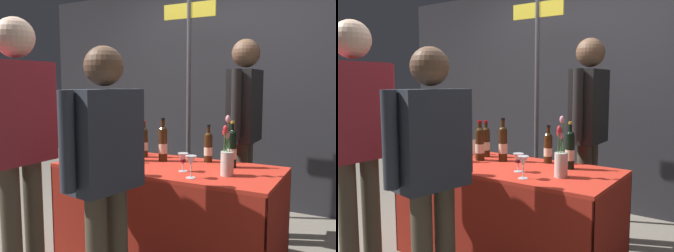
# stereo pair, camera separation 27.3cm
# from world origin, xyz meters

# --- Properties ---
(back_partition) EXTENTS (5.19, 0.12, 2.47)m
(back_partition) POSITION_xyz_m (0.00, 1.63, 1.24)
(back_partition) COLOR #2D2D33
(back_partition) RESTS_ON ground_plane
(tasting_table) EXTENTS (1.67, 0.74, 0.75)m
(tasting_table) POSITION_xyz_m (0.00, 0.00, 0.52)
(tasting_table) COLOR red
(tasting_table) RESTS_ON ground_plane
(featured_wine_bottle) EXTENTS (0.07, 0.07, 0.32)m
(featured_wine_bottle) POSITION_xyz_m (-0.28, 0.04, 0.89)
(featured_wine_bottle) COLOR #38230F
(featured_wine_bottle) RESTS_ON tasting_table
(display_bottle_0) EXTENTS (0.07, 0.07, 0.35)m
(display_bottle_0) POSITION_xyz_m (-0.11, 0.12, 0.90)
(display_bottle_0) COLOR #38230F
(display_bottle_0) RESTS_ON tasting_table
(display_bottle_1) EXTENTS (0.07, 0.07, 0.31)m
(display_bottle_1) POSITION_xyz_m (-0.45, -0.12, 0.88)
(display_bottle_1) COLOR black
(display_bottle_1) RESTS_ON tasting_table
(display_bottle_2) EXTENTS (0.07, 0.07, 0.34)m
(display_bottle_2) POSITION_xyz_m (0.45, 0.16, 0.90)
(display_bottle_2) COLOR black
(display_bottle_2) RESTS_ON tasting_table
(display_bottle_3) EXTENTS (0.07, 0.07, 0.30)m
(display_bottle_3) POSITION_xyz_m (0.22, 0.26, 0.88)
(display_bottle_3) COLOR #38230F
(display_bottle_3) RESTS_ON tasting_table
(display_bottle_4) EXTENTS (0.07, 0.07, 0.31)m
(display_bottle_4) POSITION_xyz_m (-0.33, 0.18, 0.88)
(display_bottle_4) COLOR #38230F
(display_bottle_4) RESTS_ON tasting_table
(wine_glass_near_vendor) EXTENTS (0.08, 0.08, 0.14)m
(wine_glass_near_vendor) POSITION_xyz_m (-0.48, 0.08, 0.85)
(wine_glass_near_vendor) COLOR silver
(wine_glass_near_vendor) RESTS_ON tasting_table
(wine_glass_mid) EXTENTS (0.08, 0.08, 0.15)m
(wine_glass_mid) POSITION_xyz_m (0.31, -0.26, 0.86)
(wine_glass_mid) COLOR silver
(wine_glass_mid) RESTS_ON tasting_table
(wine_glass_near_taster) EXTENTS (0.08, 0.08, 0.13)m
(wine_glass_near_taster) POSITION_xyz_m (0.18, -0.12, 0.84)
(wine_glass_near_taster) COLOR silver
(wine_glass_near_taster) RESTS_ON tasting_table
(flower_vase) EXTENTS (0.09, 0.09, 0.41)m
(flower_vase) POSITION_xyz_m (0.49, -0.09, 0.87)
(flower_vase) COLOR silver
(flower_vase) RESTS_ON tasting_table
(brochure_stand) EXTENTS (0.12, 0.12, 0.13)m
(brochure_stand) POSITION_xyz_m (-0.45, 0.21, 0.82)
(brochure_stand) COLOR silver
(brochure_stand) RESTS_ON tasting_table
(vendor_presenter) EXTENTS (0.24, 0.56, 1.74)m
(vendor_presenter) POSITION_xyz_m (0.38, 0.68, 1.05)
(vendor_presenter) COLOR #4C4233
(vendor_presenter) RESTS_ON ground_plane
(taster_foreground_right) EXTENTS (0.28, 0.57, 1.57)m
(taster_foreground_right) POSITION_xyz_m (0.05, -0.81, 0.93)
(taster_foreground_right) COLOR #4C4233
(taster_foreground_right) RESTS_ON ground_plane
(taster_foreground_left) EXTENTS (0.24, 0.60, 1.76)m
(taster_foreground_left) POSITION_xyz_m (-0.58, -0.86, 1.07)
(taster_foreground_left) COLOR #4C4233
(taster_foreground_left) RESTS_ON ground_plane
(booth_signpost) EXTENTS (0.56, 0.04, 2.19)m
(booth_signpost) POSITION_xyz_m (-0.29, 0.99, 1.33)
(booth_signpost) COLOR #47474C
(booth_signpost) RESTS_ON ground_plane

